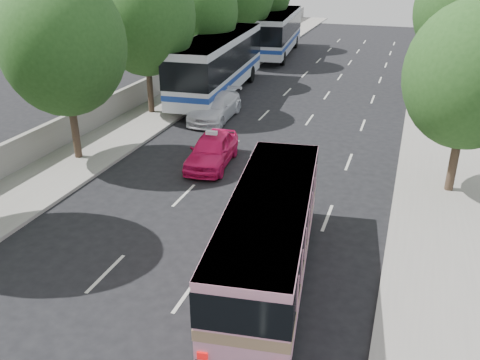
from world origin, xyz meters
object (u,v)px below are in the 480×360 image
at_px(white_pickup, 215,107).
at_px(tour_coach_rear, 278,30).
at_px(tour_coach_front, 218,60).
at_px(pink_bus, 270,229).
at_px(pink_taxi, 212,150).

relative_size(white_pickup, tour_coach_rear, 0.39).
xyz_separation_m(white_pickup, tour_coach_front, (-1.80, 5.25, 1.72)).
relative_size(pink_bus, tour_coach_rear, 0.68).
relative_size(pink_bus, tour_coach_front, 0.67).
height_order(white_pickup, tour_coach_rear, tour_coach_rear).
distance_m(pink_bus, tour_coach_front, 22.20).
bearing_deg(white_pickup, tour_coach_front, 107.58).
bearing_deg(tour_coach_rear, white_pickup, -91.12).
xyz_separation_m(white_pickup, tour_coach_rear, (-1.80, 21.17, 1.65)).
relative_size(pink_bus, white_pickup, 1.77).
height_order(pink_taxi, white_pickup, pink_taxi).
bearing_deg(pink_taxi, tour_coach_rear, 92.97).
xyz_separation_m(tour_coach_front, tour_coach_rear, (0.00, 15.92, -0.07)).
bearing_deg(pink_bus, tour_coach_front, 107.55).
bearing_deg(tour_coach_rear, pink_bus, -81.32).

